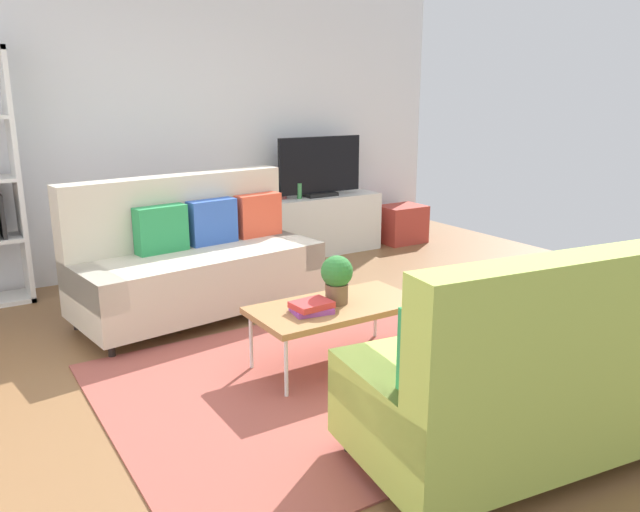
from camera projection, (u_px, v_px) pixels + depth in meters
ground_plane at (317, 361)px, 4.18m from camera, size 7.68×7.68×0.00m
wall_far at (165, 123)px, 6.09m from camera, size 6.40×0.12×2.90m
area_rug at (346, 377)px, 3.94m from camera, size 2.90×2.20×0.01m
couch_beige at (195, 259)px, 4.97m from camera, size 1.99×1.08×1.10m
couch_green at (548, 372)px, 3.00m from camera, size 1.99×1.08×1.10m
coffee_table at (336, 308)px, 4.03m from camera, size 1.10×0.56×0.42m
tv_console at (319, 224)px, 6.91m from camera, size 1.40×0.44×0.64m
tv at (320, 167)px, 6.74m from camera, size 1.00×0.20×0.64m
storage_trunk at (402, 224)px, 7.43m from camera, size 0.52×0.40×0.44m
potted_plant at (337, 277)px, 4.00m from camera, size 0.21×0.21×0.32m
table_book_0 at (312, 310)px, 3.87m from camera, size 0.27×0.22×0.03m
table_book_1 at (312, 305)px, 3.87m from camera, size 0.25×0.19×0.04m
vase_0 at (270, 194)px, 6.56m from camera, size 0.09×0.09×0.14m
vase_1 at (282, 191)px, 6.63m from camera, size 0.10×0.10×0.17m
bottle_0 at (299, 191)px, 6.64m from camera, size 0.05×0.05×0.16m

